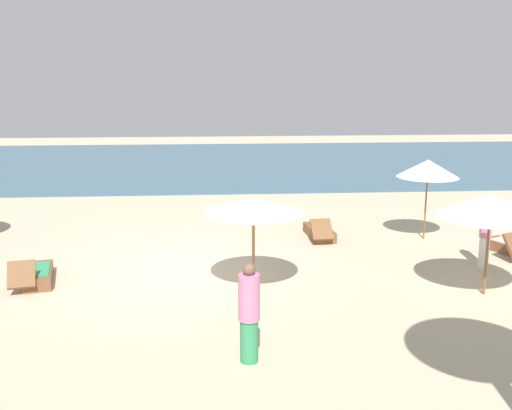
{
  "coord_description": "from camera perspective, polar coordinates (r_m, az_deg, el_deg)",
  "views": [
    {
      "loc": [
        0.57,
        -13.84,
        4.7
      ],
      "look_at": [
        1.73,
        2.19,
        1.1
      ],
      "focal_mm": 42.34,
      "sensor_mm": 36.0,
      "label": 1
    }
  ],
  "objects": [
    {
      "name": "ground_plane",
      "position": [
        14.62,
        -6.18,
        -6.2
      ],
      "size": [
        60.0,
        60.0,
        0.0
      ],
      "primitive_type": "plane",
      "color": "#BCAD8E"
    },
    {
      "name": "ocean_water",
      "position": [
        31.19,
        -5.14,
        3.96
      ],
      "size": [
        48.0,
        16.0,
        0.06
      ],
      "primitive_type": "cube",
      "color": "#3D6075",
      "rests_on": "ground_plane"
    },
    {
      "name": "umbrella_0",
      "position": [
        13.46,
        21.32,
        -0.01
      ],
      "size": [
        2.25,
        2.25,
        2.21
      ],
      "color": "brown",
      "rests_on": "ground_plane"
    },
    {
      "name": "umbrella_2",
      "position": [
        17.47,
        15.93,
        3.34
      ],
      "size": [
        1.72,
        1.72,
        2.28
      ],
      "color": "brown",
      "rests_on": "ground_plane"
    },
    {
      "name": "umbrella_4",
      "position": [
        12.8,
        -0.25,
        -0.04
      ],
      "size": [
        2.12,
        2.12,
        2.06
      ],
      "color": "olive",
      "rests_on": "ground_plane"
    },
    {
      "name": "lounger_0",
      "position": [
        17.37,
        6.03,
        -2.56
      ],
      "size": [
        0.75,
        1.75,
        0.68
      ],
      "color": "brown",
      "rests_on": "ground_plane"
    },
    {
      "name": "lounger_4",
      "position": [
        14.56,
        -20.02,
        -6.27
      ],
      "size": [
        0.93,
        1.79,
        0.67
      ],
      "color": "brown",
      "rests_on": "ground_plane"
    },
    {
      "name": "person_1",
      "position": [
        15.5,
        20.88,
        -2.29
      ],
      "size": [
        0.35,
        0.35,
        1.8
      ],
      "color": "white",
      "rests_on": "ground_plane"
    },
    {
      "name": "person_2",
      "position": [
        9.93,
        -0.66,
        -10.15
      ],
      "size": [
        0.4,
        0.4,
        1.7
      ],
      "color": "#338C59",
      "rests_on": "ground_plane"
    }
  ]
}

